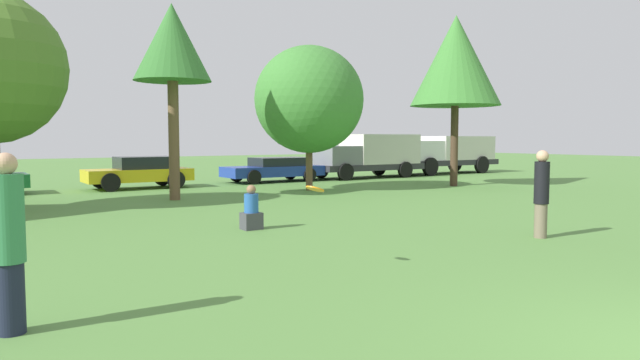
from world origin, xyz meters
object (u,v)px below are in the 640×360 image
Objects in this scene: delivery_truck_grey at (369,154)px; delivery_truck_white at (447,152)px; bystander_sitting at (251,211)px; parked_car_blue at (275,169)px; tree_2 at (172,45)px; person_catcher at (541,192)px; tree_4 at (456,61)px; parked_car_yellow at (140,171)px; person_thrower at (8,242)px; frisbee at (315,189)px; tree_3 at (309,100)px.

delivery_truck_white is (5.94, 0.31, 0.03)m from delivery_truck_grey.
bystander_sitting is 0.21× the size of parked_car_blue.
delivery_truck_white reaches higher than parked_car_blue.
person_catcher is at bearing -71.42° from tree_2.
tree_4 is 1.08× the size of delivery_truck_white.
tree_2 reaches higher than person_catcher.
parked_car_yellow is 0.62× the size of delivery_truck_white.
tree_4 is (17.29, 10.13, 4.25)m from person_thrower.
frisbee reaches higher than parked_car_yellow.
tree_4 is (7.95, 9.70, 4.27)m from person_catcher.
tree_2 reaches higher than delivery_truck_grey.
person_thrower is 0.31× the size of delivery_truck_grey.
parked_car_yellow is at bearing 85.31° from bystander_sitting.
delivery_truck_grey is at bearing 42.62° from bystander_sitting.
parked_car_blue is 11.34m from delivery_truck_white.
parked_car_yellow is 6.19m from parked_car_blue.
tree_3 is (1.80, 11.36, 2.55)m from person_catcher.
tree_4 is 1.53× the size of parked_car_blue.
tree_2 is 1.55× the size of parked_car_yellow.
person_thrower is at bearing 70.20° from parked_car_yellow.
tree_2 is 11.68m from tree_4.
parked_car_yellow is (-3.36, 15.78, -0.23)m from person_catcher.
parked_car_blue is (1.02, 4.53, -2.86)m from tree_3.
frisbee is (4.03, 0.54, 0.30)m from person_thrower.
parked_car_blue is at bearing -178.51° from parked_car_yellow.
person_thrower is at bearing 53.75° from parked_car_blue.
tree_2 is 9.27m from parked_car_blue.
tree_3 reaches higher than parked_car_yellow.
person_thrower is 17.27m from parked_car_yellow.
tree_2 is 5.68m from tree_3.
tree_2 is 0.96× the size of delivery_truck_white.
person_thrower is at bearing -172.41° from frisbee.
person_thrower reaches higher than person_catcher.
frisbee is at bearing 83.35° from parked_car_yellow.
person_thrower reaches higher than frisbee.
person_catcher is at bearing -1.13° from frisbee.
tree_2 reaches higher than person_thrower.
tree_3 reaches higher than bystander_sitting.
tree_2 is at bearing 16.32° from delivery_truck_white.
tree_3 is 0.84× the size of delivery_truck_white.
parked_car_blue is at bearing -102.72° from person_catcher.
tree_3 reaches higher than parked_car_blue.
person_catcher is 13.25m from tree_4.
delivery_truck_grey reaches higher than parked_car_blue.
person_catcher is at bearing -43.90° from bystander_sitting.
bystander_sitting is 0.16× the size of delivery_truck_grey.
tree_4 reaches higher than parked_car_yellow.
tree_4 is at bearing -5.90° from tree_2.
bystander_sitting is at bearing -130.30° from tree_3.
person_thrower is at bearing 35.37° from delivery_truck_white.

